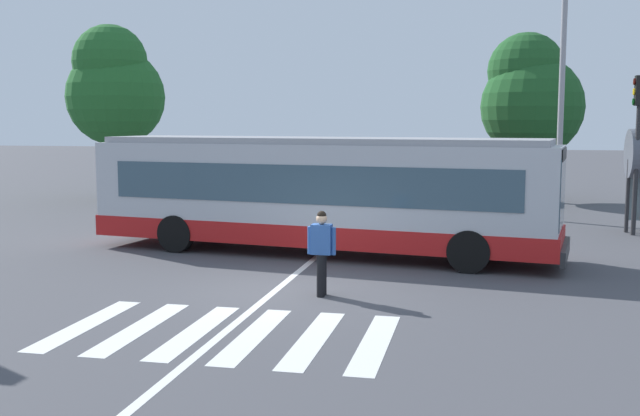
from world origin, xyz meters
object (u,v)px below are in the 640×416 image
at_px(parked_car_black, 491,188).
at_px(twin_arm_street_lamp, 563,57).
at_px(parked_car_champagne, 357,186).
at_px(traffic_light_far_corner, 638,129).
at_px(background_tree_left, 114,87).
at_px(city_transit_bus, 320,194).
at_px(background_tree_right, 530,96).
at_px(parked_car_red, 424,186).
at_px(pedestrian_crossing_street, 322,248).

relative_size(parked_car_black, twin_arm_street_lamp, 0.50).
relative_size(parked_car_champagne, traffic_light_far_corner, 0.95).
xyz_separation_m(twin_arm_street_lamp, background_tree_left, (-18.32, 3.10, -0.70)).
xyz_separation_m(parked_car_black, traffic_light_far_corner, (4.19, -6.70, 2.48)).
height_order(city_transit_bus, twin_arm_street_lamp, twin_arm_street_lamp).
relative_size(parked_car_black, background_tree_right, 0.64).
xyz_separation_m(city_transit_bus, parked_car_champagne, (-0.92, 11.64, -0.82)).
xyz_separation_m(parked_car_black, background_tree_right, (1.61, 2.84, 3.79)).
bearing_deg(parked_car_champagne, parked_car_black, 1.79).
bearing_deg(parked_car_champagne, city_transit_bus, -85.47).
distance_m(traffic_light_far_corner, background_tree_left, 21.20).
xyz_separation_m(parked_car_champagne, parked_car_red, (2.74, 0.59, 0.00)).
height_order(parked_car_black, background_tree_right, background_tree_right).
distance_m(city_transit_bus, background_tree_left, 16.32).
height_order(twin_arm_street_lamp, background_tree_left, twin_arm_street_lamp).
bearing_deg(parked_car_black, parked_car_champagne, -178.21).
height_order(city_transit_bus, pedestrian_crossing_street, city_transit_bus).
relative_size(pedestrian_crossing_street, background_tree_left, 0.23).
bearing_deg(background_tree_left, parked_car_black, 2.79).
bearing_deg(background_tree_left, traffic_light_far_corner, -16.25).
relative_size(pedestrian_crossing_street, twin_arm_street_lamp, 0.19).
height_order(traffic_light_far_corner, background_tree_left, background_tree_left).
xyz_separation_m(city_transit_bus, parked_car_red, (1.82, 12.23, -0.82)).
bearing_deg(parked_car_black, pedestrian_crossing_street, -101.94).
bearing_deg(parked_car_red, twin_arm_street_lamp, -40.99).
distance_m(pedestrian_crossing_street, parked_car_red, 16.95).
xyz_separation_m(pedestrian_crossing_street, twin_arm_street_lamp, (5.71, 12.63, 4.70)).
height_order(city_transit_bus, parked_car_champagne, city_transit_bus).
xyz_separation_m(parked_car_red, traffic_light_far_corner, (6.92, -7.11, 2.48)).
bearing_deg(city_transit_bus, parked_car_black, 68.94).
relative_size(parked_car_red, background_tree_left, 0.59).
distance_m(twin_arm_street_lamp, background_tree_right, 6.84).
distance_m(parked_car_black, background_tree_left, 16.65).
height_order(background_tree_left, background_tree_right, background_tree_left).
xyz_separation_m(parked_car_red, parked_car_black, (2.73, -0.42, 0.00)).
relative_size(parked_car_champagne, parked_car_red, 1.02).
height_order(twin_arm_street_lamp, background_tree_right, twin_arm_street_lamp).
height_order(pedestrian_crossing_street, background_tree_left, background_tree_left).
bearing_deg(city_transit_bus, parked_car_red, 81.54).
bearing_deg(parked_car_red, background_tree_right, 29.19).
relative_size(pedestrian_crossing_street, parked_car_champagne, 0.37).
xyz_separation_m(parked_car_black, background_tree_left, (-16.10, -0.78, 4.20)).
bearing_deg(background_tree_left, twin_arm_street_lamp, -9.60).
height_order(traffic_light_far_corner, twin_arm_street_lamp, twin_arm_street_lamp).
bearing_deg(pedestrian_crossing_street, background_tree_right, 75.24).
bearing_deg(parked_car_red, parked_car_black, -8.72).
height_order(parked_car_black, traffic_light_far_corner, traffic_light_far_corner).
xyz_separation_m(parked_car_champagne, traffic_light_far_corner, (9.66, -6.52, 2.48)).
bearing_deg(background_tree_left, parked_car_champagne, 3.30).
bearing_deg(pedestrian_crossing_street, traffic_light_far_corner, 51.95).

